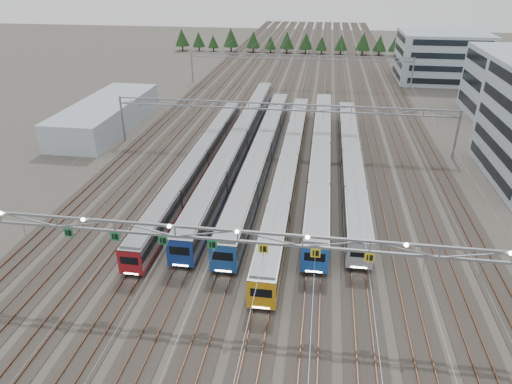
# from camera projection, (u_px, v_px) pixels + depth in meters

# --- Properties ---
(ground) EXTENTS (400.00, 400.00, 0.00)m
(ground) POSITION_uv_depth(u_px,v_px,m) (239.00, 302.00, 42.59)
(ground) COLOR #47423A
(ground) RESTS_ON ground
(track_bed) EXTENTS (54.00, 260.00, 5.42)m
(track_bed) POSITION_uv_depth(u_px,v_px,m) (302.00, 68.00, 130.31)
(track_bed) COLOR #2D2823
(track_bed) RESTS_ON ground
(train_a) EXTENTS (2.53, 54.25, 3.29)m
(train_a) POSITION_uv_depth(u_px,v_px,m) (200.00, 159.00, 68.75)
(train_a) COLOR black
(train_a) RESTS_ON ground
(train_b) EXTENTS (2.84, 67.48, 3.70)m
(train_b) POSITION_uv_depth(u_px,v_px,m) (239.00, 140.00, 75.68)
(train_b) COLOR black
(train_b) RESTS_ON ground
(train_c) EXTENTS (2.85, 58.24, 3.72)m
(train_c) POSITION_uv_depth(u_px,v_px,m) (262.00, 152.00, 70.75)
(train_c) COLOR black
(train_c) RESTS_ON ground
(train_d) EXTENTS (2.67, 60.88, 3.47)m
(train_d) POSITION_uv_depth(u_px,v_px,m) (289.00, 163.00, 67.13)
(train_d) COLOR black
(train_d) RESTS_ON ground
(train_e) EXTENTS (2.82, 58.28, 3.67)m
(train_e) POSITION_uv_depth(u_px,v_px,m) (321.00, 153.00, 70.68)
(train_e) COLOR black
(train_e) RESTS_ON ground
(train_f) EXTENTS (2.75, 51.60, 3.57)m
(train_f) POSITION_uv_depth(u_px,v_px,m) (351.00, 159.00, 68.39)
(train_f) COLOR black
(train_f) RESTS_ON ground
(gantry_near) EXTENTS (56.36, 0.61, 8.08)m
(gantry_near) POSITION_uv_depth(u_px,v_px,m) (237.00, 239.00, 39.31)
(gantry_near) COLOR gray
(gantry_near) RESTS_ON ground
(gantry_mid) EXTENTS (56.36, 0.36, 8.00)m
(gantry_mid) POSITION_uv_depth(u_px,v_px,m) (282.00, 112.00, 75.08)
(gantry_mid) COLOR gray
(gantry_mid) RESTS_ON ground
(gantry_far) EXTENTS (56.36, 0.36, 8.00)m
(gantry_far) POSITION_uv_depth(u_px,v_px,m) (299.00, 61.00, 114.86)
(gantry_far) COLOR gray
(gantry_far) RESTS_ON ground
(depot_bldg_mid) EXTENTS (14.00, 16.00, 13.41)m
(depot_bldg_mid) POSITION_uv_depth(u_px,v_px,m) (508.00, 83.00, 92.32)
(depot_bldg_mid) COLOR #A8BAC9
(depot_bldg_mid) RESTS_ON ground
(depot_bldg_north) EXTENTS (22.00, 18.00, 12.47)m
(depot_bldg_north) POSITION_uv_depth(u_px,v_px,m) (441.00, 57.00, 120.47)
(depot_bldg_north) COLOR #A8BAC9
(depot_bldg_north) RESTS_ON ground
(west_shed) EXTENTS (10.00, 30.00, 4.95)m
(west_shed) POSITION_uv_depth(u_px,v_px,m) (106.00, 115.00, 87.02)
(west_shed) COLOR #A8BAC9
(west_shed) RESTS_ON ground
(treeline) EXTENTS (87.50, 5.60, 7.02)m
(treeline) POSITION_uv_depth(u_px,v_px,m) (296.00, 41.00, 158.00)
(treeline) COLOR #332114
(treeline) RESTS_ON ground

